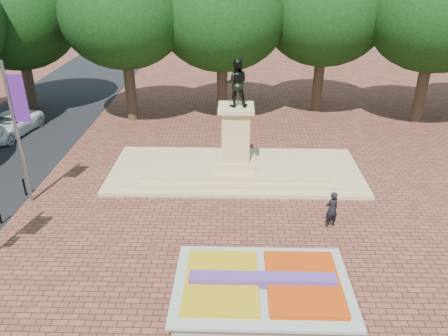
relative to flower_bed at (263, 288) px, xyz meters
name	(u,v)px	position (x,y,z in m)	size (l,w,h in m)	color
ground	(234,261)	(-1.03, 2.00, -0.38)	(90.00, 90.00, 0.00)	brown
flower_bed	(263,288)	(0.00, 0.00, 0.00)	(6.30, 4.30, 0.91)	gray
monument	(235,158)	(-1.03, 10.00, 0.50)	(14.00, 6.00, 6.40)	tan
tree_row_back	(270,25)	(1.31, 20.00, 6.29)	(44.80, 8.80, 10.43)	#382B1E
van	(8,125)	(-16.46, 15.23, 0.36)	(2.45, 5.32, 1.48)	white
pedestrian	(332,209)	(3.30, 4.66, 0.50)	(0.64, 0.42, 1.75)	black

